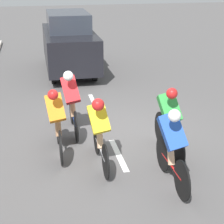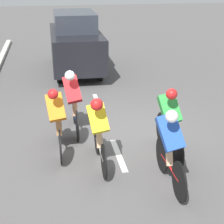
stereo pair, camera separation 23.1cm
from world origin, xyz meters
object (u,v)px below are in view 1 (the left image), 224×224
object	(u,v)px
cyclist_orange	(57,120)
support_car	(69,43)
cyclist_blue	(172,145)
cyclist_green	(169,120)
cyclist_yellow	(99,129)
cyclist_red	(72,100)

from	to	relation	value
cyclist_orange	support_car	distance (m)	6.42
cyclist_orange	cyclist_blue	size ratio (longest dim) A/B	1.00
cyclist_orange	support_car	world-z (taller)	support_car
cyclist_green	cyclist_yellow	world-z (taller)	cyclist_green
cyclist_orange	cyclist_blue	distance (m)	2.41
cyclist_yellow	cyclist_orange	bearing A→B (deg)	-42.40
cyclist_blue	cyclist_red	bearing A→B (deg)	-60.66
cyclist_blue	cyclist_yellow	bearing A→B (deg)	-39.63
support_car	cyclist_red	bearing A→B (deg)	84.89
cyclist_red	cyclist_yellow	bearing A→B (deg)	101.83
cyclist_red	cyclist_blue	world-z (taller)	cyclist_red
cyclist_yellow	cyclist_blue	bearing A→B (deg)	140.37
support_car	cyclist_green	bearing A→B (deg)	100.42
cyclist_yellow	support_car	size ratio (longest dim) A/B	0.40
cyclist_red	cyclist_green	size ratio (longest dim) A/B	1.01
support_car	cyclist_orange	bearing A→B (deg)	82.15
cyclist_blue	support_car	xyz separation A→B (m)	(0.95, -7.92, 0.26)
cyclist_red	cyclist_yellow	distance (m)	1.68
support_car	cyclist_yellow	bearing A→B (deg)	88.88
cyclist_yellow	cyclist_red	bearing A→B (deg)	-78.17
cyclist_orange	cyclist_red	xyz separation A→B (m)	(-0.39, -0.97, 0.05)
cyclist_red	cyclist_blue	xyz separation A→B (m)	(-1.43, 2.54, -0.01)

